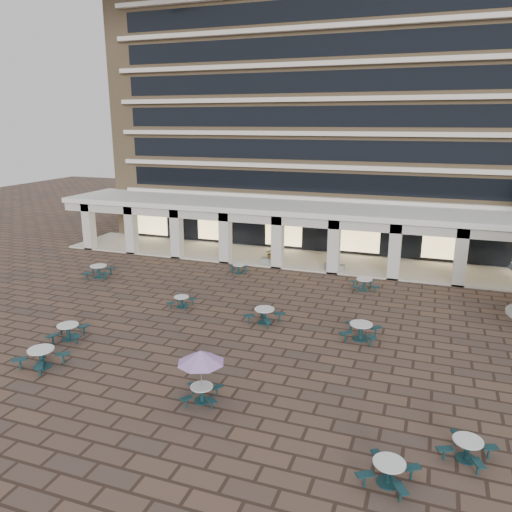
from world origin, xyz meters
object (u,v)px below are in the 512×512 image
object	(u,v)px
picnic_table_1	(68,331)
planter_left	(271,258)
picnic_table_2	(389,471)
planter_right	(334,264)

from	to	relation	value
picnic_table_1	planter_left	xyz separation A→B (m)	(5.34, 16.36, 0.05)
picnic_table_2	planter_right	bearing A→B (deg)	118.72
planter_left	planter_right	bearing A→B (deg)	0.00
picnic_table_1	picnic_table_2	distance (m)	16.97
planter_left	picnic_table_1	bearing A→B (deg)	-108.08
picnic_table_1	planter_left	size ratio (longest dim) A/B	1.43
picnic_table_1	planter_right	distance (m)	19.31
planter_right	planter_left	bearing A→B (deg)	180.00
picnic_table_1	planter_left	bearing A→B (deg)	51.26
picnic_table_1	planter_left	world-z (taller)	planter_left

